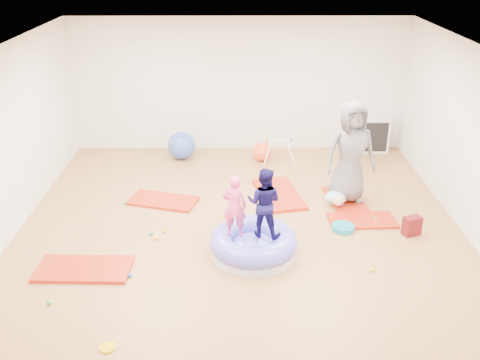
{
  "coord_description": "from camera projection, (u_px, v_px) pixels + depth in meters",
  "views": [
    {
      "loc": [
        -0.05,
        -6.99,
        4.22
      ],
      "look_at": [
        0.0,
        0.3,
        0.9
      ],
      "focal_mm": 40.0,
      "sensor_mm": 36.0,
      "label": 1
    }
  ],
  "objects": [
    {
      "name": "cube_shelf",
      "position": [
        371.0,
        135.0,
        11.43
      ],
      "size": [
        0.75,
        0.37,
        0.75
      ],
      "color": "silver",
      "rests_on": "ground"
    },
    {
      "name": "inflatable_cushion",
      "position": [
        253.0,
        244.0,
        7.75
      ],
      "size": [
        1.28,
        1.28,
        0.4
      ],
      "rotation": [
        0.0,
        0.0,
        0.26
      ],
      "color": "silver",
      "rests_on": "ground"
    },
    {
      "name": "balance_disc",
      "position": [
        343.0,
        228.0,
        8.43
      ],
      "size": [
        0.36,
        0.36,
        0.08
      ],
      "primitive_type": "cylinder",
      "color": "#108196",
      "rests_on": "ground"
    },
    {
      "name": "gym_mat_center_back",
      "position": [
        279.0,
        194.0,
        9.57
      ],
      "size": [
        0.93,
        1.45,
        0.06
      ],
      "primitive_type": "cube",
      "rotation": [
        0.0,
        0.0,
        1.77
      ],
      "color": "#B62D16",
      "rests_on": "ground"
    },
    {
      "name": "exercise_ball_blue",
      "position": [
        182.0,
        146.0,
        11.06
      ],
      "size": [
        0.57,
        0.57,
        0.57
      ],
      "primitive_type": "sphere",
      "color": "#3154B4",
      "rests_on": "ground"
    },
    {
      "name": "child_pink",
      "position": [
        234.0,
        203.0,
        7.46
      ],
      "size": [
        0.36,
        0.25,
        0.94
      ],
      "primitive_type": "imported",
      "rotation": [
        0.0,
        0.0,
        3.07
      ],
      "color": "#EC4383",
      "rests_on": "inflatable_cushion"
    },
    {
      "name": "infant_play_gym",
      "position": [
        279.0,
        147.0,
        10.82
      ],
      "size": [
        0.66,
        0.63,
        0.51
      ],
      "rotation": [
        0.0,
        0.0,
        -0.29
      ],
      "color": "silver",
      "rests_on": "ground"
    },
    {
      "name": "gym_mat_right",
      "position": [
        362.0,
        221.0,
        8.68
      ],
      "size": [
        1.1,
        0.59,
        0.04
      ],
      "primitive_type": "cube",
      "rotation": [
        0.0,
        0.0,
        0.05
      ],
      "color": "#B62D16",
      "rests_on": "ground"
    },
    {
      "name": "adult_caregiver",
      "position": [
        351.0,
        152.0,
        8.97
      ],
      "size": [
        0.95,
        0.7,
        1.77
      ],
      "primitive_type": "imported",
      "rotation": [
        0.0,
        0.0,
        0.17
      ],
      "color": "#5F5F5F",
      "rests_on": "gym_mat_rear_right"
    },
    {
      "name": "backpack",
      "position": [
        412.0,
        226.0,
        8.26
      ],
      "size": [
        0.31,
        0.25,
        0.31
      ],
      "primitive_type": "cube",
      "rotation": [
        0.0,
        0.0,
        0.36
      ],
      "color": "#8D0203",
      "rests_on": "ground"
    },
    {
      "name": "infant",
      "position": [
        337.0,
        198.0,
        9.11
      ],
      "size": [
        0.39,
        0.4,
        0.23
      ],
      "color": "#93CDE0",
      "rests_on": "gym_mat_rear_right"
    },
    {
      "name": "room",
      "position": [
        240.0,
        157.0,
        7.53
      ],
      "size": [
        7.01,
        8.01,
        2.81
      ],
      "color": "#9F674B",
      "rests_on": "ground"
    },
    {
      "name": "gym_mat_mid_left",
      "position": [
        163.0,
        201.0,
        9.33
      ],
      "size": [
        1.27,
        0.88,
        0.05
      ],
      "primitive_type": "cube",
      "rotation": [
        0.0,
        0.0,
        -0.28
      ],
      "color": "#B62D16",
      "rests_on": "ground"
    },
    {
      "name": "ball_pit_balls",
      "position": [
        193.0,
        243.0,
        8.01
      ],
      "size": [
        4.69,
        2.82,
        0.06
      ],
      "color": "green",
      "rests_on": "ground"
    },
    {
      "name": "gym_mat_rear_right",
      "position": [
        346.0,
        200.0,
        9.36
      ],
      "size": [
        0.7,
        1.17,
        0.05
      ],
      "primitive_type": "cube",
      "rotation": [
        0.0,
        0.0,
        1.71
      ],
      "color": "#B62D16",
      "rests_on": "ground"
    },
    {
      "name": "child_navy",
      "position": [
        264.0,
        199.0,
        7.45
      ],
      "size": [
        0.59,
        0.52,
        1.03
      ],
      "primitive_type": "imported",
      "rotation": [
        0.0,
        0.0,
        2.86
      ],
      "color": "#0E0B39",
      "rests_on": "inflatable_cushion"
    },
    {
      "name": "gym_mat_front_left",
      "position": [
        84.0,
        269.0,
        7.41
      ],
      "size": [
        1.31,
        0.68,
        0.05
      ],
      "primitive_type": "cube",
      "rotation": [
        0.0,
        0.0,
        -0.03
      ],
      "color": "#B62D16",
      "rests_on": "ground"
    },
    {
      "name": "yellow_toy",
      "position": [
        108.0,
        348.0,
        6.01
      ],
      "size": [
        0.18,
        0.18,
        0.03
      ],
      "primitive_type": "cylinder",
      "color": "#F1C900",
      "rests_on": "ground"
    },
    {
      "name": "exercise_ball_orange",
      "position": [
        262.0,
        152.0,
        11.0
      ],
      "size": [
        0.39,
        0.39,
        0.39
      ],
      "primitive_type": "sphere",
      "color": "#FD4E25",
      "rests_on": "ground"
    }
  ]
}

